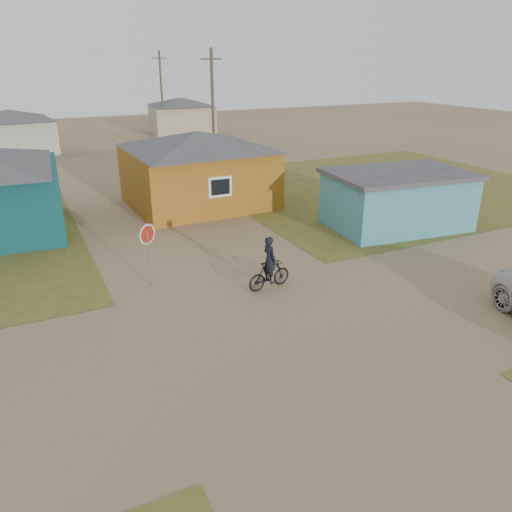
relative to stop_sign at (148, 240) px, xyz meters
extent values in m
plane|color=#8D7651|center=(2.55, -4.98, -1.69)|extent=(120.00, 120.00, 0.00)
cube|color=olive|center=(16.55, 8.02, -1.69)|extent=(20.00, 18.00, 0.00)
cube|color=#995D17|center=(5.05, 9.02, -0.19)|extent=(7.21, 6.24, 3.00)
pyramid|color=#3C3B3E|center=(5.05, 9.02, 1.76)|extent=(7.72, 6.76, 0.90)
cube|color=silver|center=(5.05, 5.99, -0.04)|extent=(1.20, 0.06, 1.00)
cube|color=black|center=(5.05, 5.96, -0.04)|extent=(0.95, 0.04, 0.75)
cube|color=teal|center=(12.05, 1.52, -0.49)|extent=(6.39, 4.61, 2.40)
cube|color=#3C3B3E|center=(12.05, 1.52, 0.81)|extent=(6.71, 4.93, 0.20)
cube|color=#A8B097|center=(-3.45, 29.02, -0.29)|extent=(6.49, 5.60, 2.80)
pyramid|color=#3C3B3E|center=(-3.45, 29.02, 1.51)|extent=(7.04, 6.15, 0.80)
cube|color=tan|center=(12.55, 35.02, -0.29)|extent=(6.41, 5.50, 2.80)
pyramid|color=#3C3B3E|center=(12.55, 35.02, 1.51)|extent=(6.95, 6.05, 0.80)
cylinder|color=#4C412D|center=(9.05, 17.02, 2.31)|extent=(0.20, 0.20, 8.00)
cube|color=#4C412D|center=(9.05, 17.02, 5.61)|extent=(1.40, 0.10, 0.10)
cylinder|color=#4C412D|center=(10.05, 33.02, 2.31)|extent=(0.20, 0.20, 8.00)
cube|color=#4C412D|center=(10.05, 33.02, 5.61)|extent=(1.40, 0.10, 0.10)
cylinder|color=gray|center=(0.00, 0.00, -0.67)|extent=(0.06, 0.06, 2.05)
imported|color=black|center=(3.62, -1.94, -1.19)|extent=(1.72, 0.69, 1.00)
imported|color=black|center=(3.62, -1.94, -0.63)|extent=(0.47, 0.65, 1.65)
camera|label=1|loc=(-3.59, -15.79, 5.76)|focal=35.00mm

